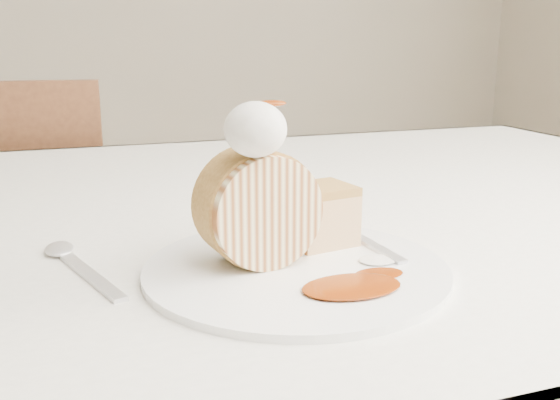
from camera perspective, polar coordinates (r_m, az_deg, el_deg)
name	(u,v)px	position (r m, az deg, el deg)	size (l,w,h in m)	color
table	(256,272)	(0.76, -2.20, -6.58)	(1.40, 0.90, 0.75)	silver
chair_far	(9,263)	(1.38, -23.52, -5.32)	(0.44, 0.44, 0.86)	brown
plate	(296,269)	(0.50, 1.46, -6.32)	(0.24, 0.24, 0.01)	white
roulade_slice	(258,208)	(0.50, -2.00, -0.73)	(0.09, 0.09, 0.05)	#FBEAAF
cake_chunk	(320,219)	(0.55, 3.66, -1.70)	(0.05, 0.05, 0.05)	#B18943
whipped_cream	(255,129)	(0.46, -2.26, 6.47)	(0.05, 0.05, 0.04)	white
caramel_drizzle	(271,96)	(0.47, -0.82, 9.47)	(0.02, 0.02, 0.01)	#7A2805
caramel_pool	(352,286)	(0.46, 6.56, -7.84)	(0.08, 0.05, 0.00)	#7A2805
fork	(370,244)	(0.55, 8.20, -3.98)	(0.02, 0.14, 0.00)	silver
spoon	(91,276)	(0.51, -16.86, -6.69)	(0.02, 0.14, 0.00)	silver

